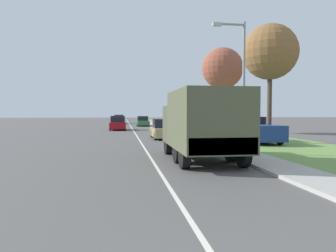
{
  "coord_description": "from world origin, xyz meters",
  "views": [
    {
      "loc": [
        -1.31,
        -1.28,
        2.1
      ],
      "look_at": [
        0.85,
        14.0,
        1.45
      ],
      "focal_mm": 35.0,
      "sensor_mm": 36.0,
      "label": 1
    }
  ],
  "objects_px": {
    "car_second_ahead": "(118,124)",
    "car_third_ahead": "(143,122)",
    "car_fourth_ahead": "(119,120)",
    "pickup_truck": "(254,130)",
    "military_truck": "(202,123)",
    "car_nearest_ahead": "(164,130)",
    "lamp_post": "(240,74)"
  },
  "relations": [
    {
      "from": "military_truck",
      "to": "pickup_truck",
      "type": "relative_size",
      "value": 1.25
    },
    {
      "from": "car_fourth_ahead",
      "to": "military_truck",
      "type": "bearing_deg",
      "value": -85.23
    },
    {
      "from": "lamp_post",
      "to": "car_second_ahead",
      "type": "bearing_deg",
      "value": 105.0
    },
    {
      "from": "pickup_truck",
      "to": "lamp_post",
      "type": "bearing_deg",
      "value": -119.24
    },
    {
      "from": "lamp_post",
      "to": "car_fourth_ahead",
      "type": "bearing_deg",
      "value": 97.95
    },
    {
      "from": "car_second_ahead",
      "to": "car_fourth_ahead",
      "type": "height_order",
      "value": "car_second_ahead"
    },
    {
      "from": "car_nearest_ahead",
      "to": "car_fourth_ahead",
      "type": "height_order",
      "value": "car_fourth_ahead"
    },
    {
      "from": "military_truck",
      "to": "car_fourth_ahead",
      "type": "xyz_separation_m",
      "value": [
        -3.96,
        47.53,
        -0.92
      ]
    },
    {
      "from": "car_second_ahead",
      "to": "car_fourth_ahead",
      "type": "bearing_deg",
      "value": 90.12
    },
    {
      "from": "car_second_ahead",
      "to": "car_third_ahead",
      "type": "xyz_separation_m",
      "value": [
        3.63,
        10.68,
        -0.06
      ]
    },
    {
      "from": "car_fourth_ahead",
      "to": "lamp_post",
      "type": "distance_m",
      "value": 46.13
    },
    {
      "from": "car_nearest_ahead",
      "to": "car_third_ahead",
      "type": "bearing_deg",
      "value": 90.47
    },
    {
      "from": "car_third_ahead",
      "to": "pickup_truck",
      "type": "relative_size",
      "value": 0.91
    },
    {
      "from": "military_truck",
      "to": "car_nearest_ahead",
      "type": "bearing_deg",
      "value": 90.43
    },
    {
      "from": "car_nearest_ahead",
      "to": "car_second_ahead",
      "type": "relative_size",
      "value": 0.97
    },
    {
      "from": "car_fourth_ahead",
      "to": "car_third_ahead",
      "type": "bearing_deg",
      "value": -71.99
    },
    {
      "from": "car_third_ahead",
      "to": "car_fourth_ahead",
      "type": "distance_m",
      "value": 11.9
    },
    {
      "from": "car_nearest_ahead",
      "to": "car_third_ahead",
      "type": "xyz_separation_m",
      "value": [
        -0.2,
        24.1,
        -0.02
      ]
    },
    {
      "from": "military_truck",
      "to": "car_second_ahead",
      "type": "bearing_deg",
      "value": 98.73
    },
    {
      "from": "car_third_ahead",
      "to": "lamp_post",
      "type": "bearing_deg",
      "value": -85.52
    },
    {
      "from": "car_fourth_ahead",
      "to": "car_nearest_ahead",
      "type": "bearing_deg",
      "value": -83.76
    },
    {
      "from": "car_fourth_ahead",
      "to": "lamp_post",
      "type": "xyz_separation_m",
      "value": [
        6.36,
        -45.57,
        3.28
      ]
    },
    {
      "from": "military_truck",
      "to": "car_fourth_ahead",
      "type": "relative_size",
      "value": 1.49
    },
    {
      "from": "car_nearest_ahead",
      "to": "lamp_post",
      "type": "height_order",
      "value": "lamp_post"
    },
    {
      "from": "car_fourth_ahead",
      "to": "pickup_truck",
      "type": "distance_m",
      "value": 40.83
    },
    {
      "from": "car_nearest_ahead",
      "to": "car_fourth_ahead",
      "type": "distance_m",
      "value": 35.63
    },
    {
      "from": "military_truck",
      "to": "car_third_ahead",
      "type": "bearing_deg",
      "value": 90.45
    },
    {
      "from": "car_nearest_ahead",
      "to": "military_truck",
      "type": "bearing_deg",
      "value": -89.57
    },
    {
      "from": "car_nearest_ahead",
      "to": "lamp_post",
      "type": "xyz_separation_m",
      "value": [
        2.49,
        -10.15,
        3.31
      ]
    },
    {
      "from": "car_fourth_ahead",
      "to": "pickup_truck",
      "type": "xyz_separation_m",
      "value": [
        9.66,
        -39.67,
        0.13
      ]
    },
    {
      "from": "car_nearest_ahead",
      "to": "car_third_ahead",
      "type": "height_order",
      "value": "car_nearest_ahead"
    },
    {
      "from": "pickup_truck",
      "to": "military_truck",
      "type": "bearing_deg",
      "value": -125.96
    }
  ]
}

